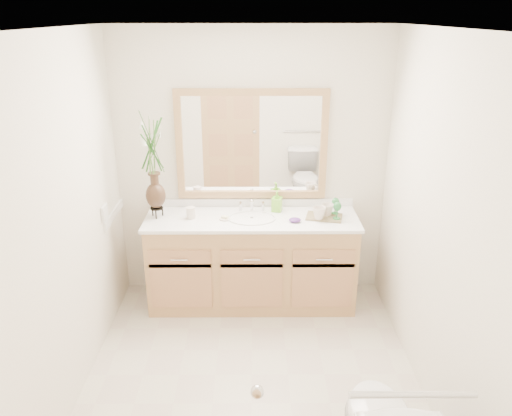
{
  "coord_description": "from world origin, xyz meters",
  "views": [
    {
      "loc": [
        0.02,
        -2.96,
        2.48
      ],
      "look_at": [
        0.03,
        0.65,
        1.06
      ],
      "focal_mm": 35.0,
      "sensor_mm": 36.0,
      "label": 1
    }
  ],
  "objects_px": {
    "soap_bottle": "(277,202)",
    "tray": "(324,217)",
    "flower_vase": "(152,154)",
    "tumbler": "(191,213)"
  },
  "relations": [
    {
      "from": "flower_vase",
      "to": "soap_bottle",
      "type": "xyz_separation_m",
      "value": [
        1.04,
        0.13,
        -0.47
      ]
    },
    {
      "from": "tumbler",
      "to": "soap_bottle",
      "type": "relative_size",
      "value": 0.58
    },
    {
      "from": "soap_bottle",
      "to": "flower_vase",
      "type": "bearing_deg",
      "value": -158.37
    },
    {
      "from": "flower_vase",
      "to": "tumbler",
      "type": "bearing_deg",
      "value": -6.1
    },
    {
      "from": "tumbler",
      "to": "soap_bottle",
      "type": "bearing_deg",
      "value": 11.95
    },
    {
      "from": "flower_vase",
      "to": "tray",
      "type": "xyz_separation_m",
      "value": [
        1.44,
        -0.03,
        -0.55
      ]
    },
    {
      "from": "tumbler",
      "to": "soap_bottle",
      "type": "xyz_separation_m",
      "value": [
        0.75,
        0.16,
        0.04
      ]
    },
    {
      "from": "soap_bottle",
      "to": "tray",
      "type": "xyz_separation_m",
      "value": [
        0.4,
        -0.16,
        -0.08
      ]
    },
    {
      "from": "tumbler",
      "to": "tray",
      "type": "distance_m",
      "value": 1.15
    },
    {
      "from": "flower_vase",
      "to": "tumbler",
      "type": "distance_m",
      "value": 0.59
    }
  ]
}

